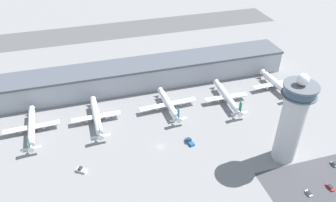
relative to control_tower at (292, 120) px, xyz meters
name	(u,v)px	position (x,y,z in m)	size (l,w,h in m)	color
ground_plane	(161,147)	(-63.52, 26.99, -26.16)	(1000.00, 1000.00, 0.00)	gray
terminal_building	(135,75)	(-63.52, 96.99, -16.92)	(229.60, 25.00, 18.28)	#A3A8B2
runway_strip	(114,31)	(-63.52, 207.63, -26.15)	(344.40, 44.00, 0.01)	#515154
control_tower	(292,120)	(0.00, 0.00, 0.00)	(17.41, 17.41, 53.43)	#BCBCC1
parking_lot_surface	(330,188)	(10.51, -26.86, -26.15)	(64.00, 40.00, 0.01)	#424247
airplane_gate_alpha	(31,127)	(-135.54, 61.66, -22.09)	(33.04, 42.47, 12.51)	white
airplane_gate_bravo	(96,117)	(-96.40, 60.92, -21.88)	(30.93, 42.53, 13.24)	white
airplane_gate_charlie	(169,104)	(-48.47, 61.20, -21.83)	(39.53, 38.48, 12.91)	white
airplane_gate_delta	(227,97)	(-7.36, 58.19, -21.79)	(30.97, 42.14, 13.29)	silver
airplane_gate_echo	(276,84)	(34.74, 64.19, -21.84)	(35.39, 37.49, 14.05)	white
service_truck_catering	(304,101)	(44.73, 43.21, -25.16)	(5.24, 6.24, 2.88)	black
service_truck_fuel	(190,142)	(-46.23, 25.47, -25.24)	(4.15, 7.62, 2.66)	black
service_truck_baggage	(81,170)	(-109.20, 20.47, -25.29)	(6.16, 5.56, 2.51)	black
car_silver_sedan	(334,164)	(23.29, -13.72, -25.55)	(1.82, 4.19, 1.57)	black
car_yellow_taxi	(330,187)	(10.52, -26.62, -25.60)	(2.04, 4.87, 1.44)	black
car_white_wagon	(309,193)	(-2.14, -26.81, -25.62)	(2.01, 4.21, 1.38)	black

